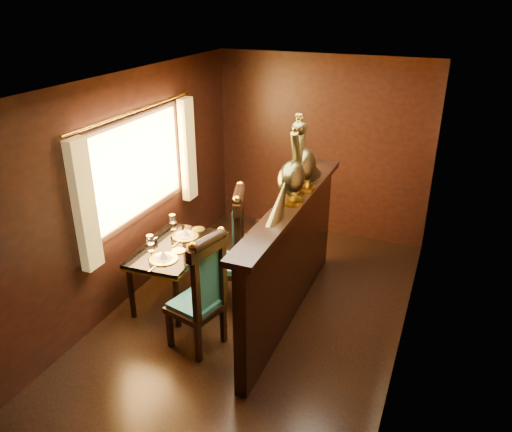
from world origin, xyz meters
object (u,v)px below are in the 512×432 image
object	(u,v)px
chair_left	(204,291)
peacock_right	(304,151)
chair_right	(232,246)
peacock_left	(292,163)
dining_table	(173,251)

from	to	relation	value
chair_left	peacock_right	world-z (taller)	peacock_right
chair_left	chair_right	world-z (taller)	chair_right
chair_left	peacock_left	distance (m)	1.45
chair_right	peacock_left	distance (m)	1.23
chair_right	peacock_left	size ratio (longest dim) A/B	1.74
dining_table	chair_left	bearing A→B (deg)	-45.81
peacock_left	chair_right	bearing A→B (deg)	175.63
dining_table	peacock_left	xyz separation A→B (m)	(1.32, 0.08, 1.17)
dining_table	peacock_right	distance (m)	1.83
chair_right	dining_table	bearing A→B (deg)	172.13
peacock_right	chair_right	bearing A→B (deg)	-154.43
peacock_right	peacock_left	bearing A→B (deg)	-90.00
dining_table	peacock_left	distance (m)	1.77
peacock_left	peacock_right	distance (m)	0.37
dining_table	chair_right	distance (m)	0.68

